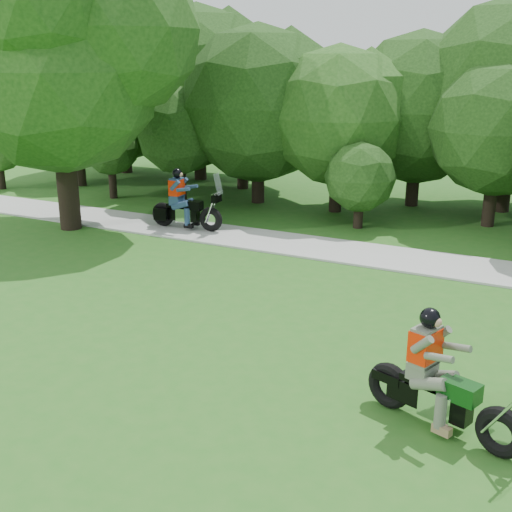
% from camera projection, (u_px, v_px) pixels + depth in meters
% --- Properties ---
extents(ground, '(100.00, 100.00, 0.00)m').
position_uv_depth(ground, '(272.00, 383.00, 11.06)').
color(ground, '#27641C').
rests_on(ground, ground).
extents(walkway, '(60.00, 2.20, 0.06)m').
position_uv_depth(walkway, '(397.00, 259.00, 17.86)').
color(walkway, '#A5A59F').
rests_on(walkway, ground).
extents(tree_line, '(39.06, 10.90, 7.73)m').
position_uv_depth(tree_line, '(400.00, 108.00, 23.26)').
color(tree_line, black).
rests_on(tree_line, ground).
extents(big_tree_west, '(8.64, 6.56, 9.96)m').
position_uv_depth(big_tree_west, '(63.00, 45.00, 19.79)').
color(big_tree_west, black).
rests_on(big_tree_west, ground).
extents(chopper_motorcycle, '(2.58, 1.26, 1.88)m').
position_uv_depth(chopper_motorcycle, '(436.00, 386.00, 9.55)').
color(chopper_motorcycle, black).
rests_on(chopper_motorcycle, ground).
extents(touring_motorcycle, '(2.57, 0.82, 1.96)m').
position_uv_depth(touring_motorcycle, '(182.00, 207.00, 20.74)').
color(touring_motorcycle, black).
rests_on(touring_motorcycle, walkway).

